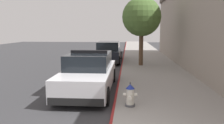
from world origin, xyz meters
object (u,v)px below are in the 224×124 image
(street_tree, at_px, (142,17))
(parked_car_silver_ahead, at_px, (109,52))
(police_cruiser, at_px, (89,73))
(fire_hydrant, at_px, (130,95))

(street_tree, bearing_deg, parked_car_silver_ahead, 133.21)
(police_cruiser, distance_m, parked_car_silver_ahead, 8.55)
(parked_car_silver_ahead, height_order, street_tree, street_tree)
(police_cruiser, relative_size, parked_car_silver_ahead, 1.00)
(police_cruiser, distance_m, fire_hydrant, 2.75)
(fire_hydrant, bearing_deg, street_tree, 84.67)
(police_cruiser, xyz_separation_m, fire_hydrant, (1.67, -2.17, -0.25))
(parked_car_silver_ahead, bearing_deg, street_tree, -46.79)
(parked_car_silver_ahead, bearing_deg, fire_hydrant, -81.38)
(fire_hydrant, relative_size, street_tree, 0.17)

